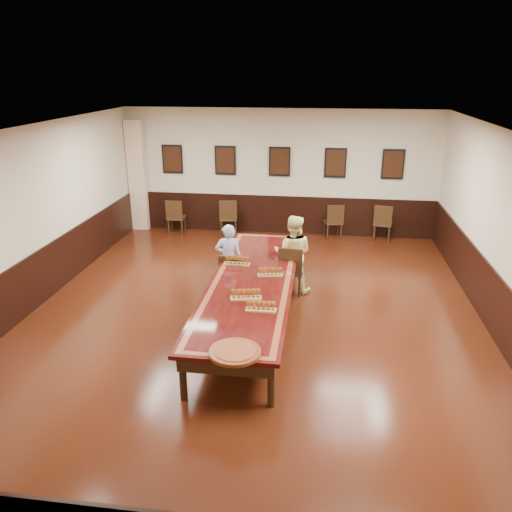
# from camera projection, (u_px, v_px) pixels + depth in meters

# --- Properties ---
(floor) EXTENTS (8.00, 10.00, 0.02)m
(floor) POSITION_uv_depth(u_px,v_px,m) (252.00, 320.00, 8.70)
(floor) COLOR black
(floor) RESTS_ON ground
(ceiling) EXTENTS (8.00, 10.00, 0.02)m
(ceiling) POSITION_uv_depth(u_px,v_px,m) (252.00, 131.00, 7.57)
(ceiling) COLOR white
(ceiling) RESTS_ON floor
(wall_back) EXTENTS (8.00, 0.02, 3.20)m
(wall_back) POSITION_uv_depth(u_px,v_px,m) (280.00, 173.00, 12.78)
(wall_back) COLOR beige
(wall_back) RESTS_ON floor
(wall_front) EXTENTS (8.00, 0.02, 3.20)m
(wall_front) POSITION_uv_depth(u_px,v_px,m) (150.00, 450.00, 3.49)
(wall_front) COLOR beige
(wall_front) RESTS_ON floor
(wall_left) EXTENTS (0.02, 10.00, 3.20)m
(wall_left) POSITION_uv_depth(u_px,v_px,m) (23.00, 223.00, 8.64)
(wall_left) COLOR beige
(wall_left) RESTS_ON floor
(wall_right) EXTENTS (0.02, 10.00, 3.20)m
(wall_right) POSITION_uv_depth(u_px,v_px,m) (511.00, 243.00, 7.63)
(wall_right) COLOR beige
(wall_right) RESTS_ON floor
(chair_man) EXTENTS (0.49, 0.52, 0.87)m
(chair_man) POSITION_uv_depth(u_px,v_px,m) (229.00, 273.00, 9.54)
(chair_man) COLOR #322116
(chair_man) RESTS_ON floor
(chair_woman) EXTENTS (0.50, 0.54, 0.98)m
(chair_woman) POSITION_uv_depth(u_px,v_px,m) (292.00, 269.00, 9.59)
(chair_woman) COLOR #322116
(chair_woman) RESTS_ON floor
(spare_chair_a) EXTENTS (0.46, 0.50, 0.93)m
(spare_chair_a) POSITION_uv_depth(u_px,v_px,m) (176.00, 216.00, 13.11)
(spare_chair_a) COLOR #322116
(spare_chair_a) RESTS_ON floor
(spare_chair_b) EXTENTS (0.52, 0.55, 0.96)m
(spare_chair_b) POSITION_uv_depth(u_px,v_px,m) (228.00, 217.00, 13.02)
(spare_chair_b) COLOR #322116
(spare_chair_b) RESTS_ON floor
(spare_chair_c) EXTENTS (0.52, 0.55, 0.91)m
(spare_chair_c) POSITION_uv_depth(u_px,v_px,m) (333.00, 221.00, 12.75)
(spare_chair_c) COLOR #322116
(spare_chair_c) RESTS_ON floor
(spare_chair_d) EXTENTS (0.52, 0.56, 0.94)m
(spare_chair_d) POSITION_uv_depth(u_px,v_px,m) (383.00, 222.00, 12.58)
(spare_chair_d) COLOR #322116
(spare_chair_d) RESTS_ON floor
(person_man) EXTENTS (0.56, 0.43, 1.38)m
(person_man) POSITION_uv_depth(u_px,v_px,m) (229.00, 259.00, 9.53)
(person_man) COLOR #546AD2
(person_man) RESTS_ON floor
(person_woman) EXTENTS (0.81, 0.66, 1.53)m
(person_woman) POSITION_uv_depth(u_px,v_px,m) (293.00, 254.00, 9.59)
(person_woman) COLOR #F5EA99
(person_woman) RESTS_ON floor
(pink_phone) EXTENTS (0.09, 0.15, 0.01)m
(pink_phone) POSITION_uv_depth(u_px,v_px,m) (289.00, 274.00, 8.69)
(pink_phone) COLOR #D44663
(pink_phone) RESTS_ON conference_table
(curtain) EXTENTS (0.45, 0.18, 2.90)m
(curtain) POSITION_uv_depth(u_px,v_px,m) (137.00, 176.00, 13.13)
(curtain) COLOR #D3B091
(curtain) RESTS_ON floor
(wainscoting) EXTENTS (8.00, 10.00, 1.00)m
(wainscoting) POSITION_uv_depth(u_px,v_px,m) (252.00, 294.00, 8.52)
(wainscoting) COLOR black
(wainscoting) RESTS_ON floor
(conference_table) EXTENTS (1.40, 5.00, 0.76)m
(conference_table) POSITION_uv_depth(u_px,v_px,m) (252.00, 288.00, 8.48)
(conference_table) COLOR black
(conference_table) RESTS_ON floor
(posters) EXTENTS (6.14, 0.04, 0.74)m
(posters) POSITION_uv_depth(u_px,v_px,m) (280.00, 162.00, 12.61)
(posters) COLOR black
(posters) RESTS_ON wall_back
(flight_a) EXTENTS (0.49, 0.18, 0.18)m
(flight_a) POSITION_uv_depth(u_px,v_px,m) (237.00, 261.00, 9.06)
(flight_a) COLOR olive
(flight_a) RESTS_ON conference_table
(flight_b) EXTENTS (0.45, 0.20, 0.16)m
(flight_b) POSITION_uv_depth(u_px,v_px,m) (270.00, 272.00, 8.57)
(flight_b) COLOR olive
(flight_b) RESTS_ON conference_table
(flight_c) EXTENTS (0.50, 0.23, 0.18)m
(flight_c) POSITION_uv_depth(u_px,v_px,m) (246.00, 294.00, 7.71)
(flight_c) COLOR olive
(flight_c) RESTS_ON conference_table
(flight_d) EXTENTS (0.46, 0.14, 0.17)m
(flight_d) POSITION_uv_depth(u_px,v_px,m) (261.00, 306.00, 7.33)
(flight_d) COLOR olive
(flight_d) RESTS_ON conference_table
(red_plate_grp) EXTENTS (0.18, 0.18, 0.02)m
(red_plate_grp) POSITION_uv_depth(u_px,v_px,m) (243.00, 291.00, 7.98)
(red_plate_grp) COLOR #B3110B
(red_plate_grp) RESTS_ON conference_table
(carved_platter) EXTENTS (0.81, 0.81, 0.05)m
(carved_platter) POSITION_uv_depth(u_px,v_px,m) (235.00, 352.00, 6.25)
(carved_platter) COLOR #572511
(carved_platter) RESTS_ON conference_table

